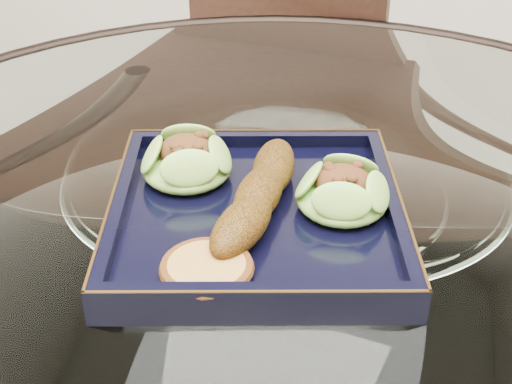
# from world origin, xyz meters

# --- Properties ---
(dining_table) EXTENTS (1.13, 1.13, 0.77)m
(dining_table) POSITION_xyz_m (-0.00, -0.00, 0.60)
(dining_table) COLOR white
(dining_table) RESTS_ON ground
(dining_chair) EXTENTS (0.41, 0.41, 0.86)m
(dining_chair) POSITION_xyz_m (-0.15, 0.49, 0.48)
(dining_chair) COLOR black
(dining_chair) RESTS_ON ground
(navy_plate) EXTENTS (0.33, 0.33, 0.02)m
(navy_plate) POSITION_xyz_m (-0.02, -0.05, 0.77)
(navy_plate) COLOR black
(navy_plate) RESTS_ON dining_table
(lettuce_wrap_left) EXTENTS (0.10, 0.10, 0.03)m
(lettuce_wrap_left) POSITION_xyz_m (-0.10, -0.01, 0.80)
(lettuce_wrap_left) COLOR #5D8F29
(lettuce_wrap_left) RESTS_ON navy_plate
(lettuce_wrap_right) EXTENTS (0.11, 0.11, 0.03)m
(lettuce_wrap_right) POSITION_xyz_m (0.06, -0.03, 0.80)
(lettuce_wrap_right) COLOR #64A32F
(lettuce_wrap_right) RESTS_ON navy_plate
(roasted_plantain) EXTENTS (0.04, 0.19, 0.04)m
(roasted_plantain) POSITION_xyz_m (-0.01, -0.05, 0.80)
(roasted_plantain) COLOR #593509
(roasted_plantain) RESTS_ON navy_plate
(crumb_patty) EXTENTS (0.08, 0.08, 0.01)m
(crumb_patty) POSITION_xyz_m (-0.03, -0.15, 0.79)
(crumb_patty) COLOR #AB8239
(crumb_patty) RESTS_ON navy_plate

